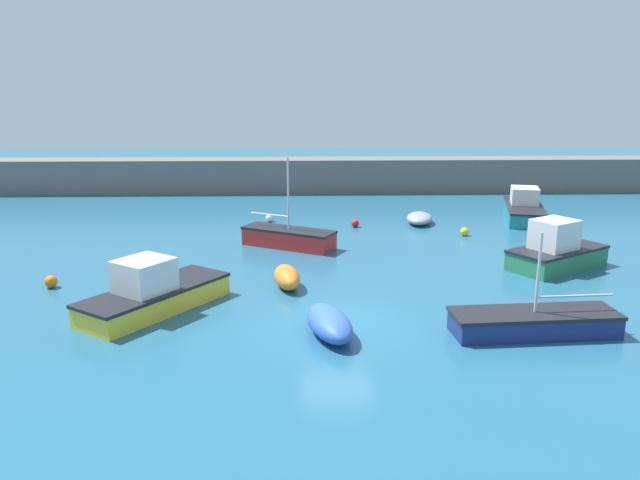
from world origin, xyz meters
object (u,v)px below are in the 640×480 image
cabin_cruiser_white (152,293)px  motorboat_with_cabin (556,251)px  motorboat_grey_hull (524,208)px  mooring_buoy_orange (51,282)px  fishing_dinghy_green (287,277)px  mooring_buoy_yellow (465,232)px  sailboat_twin_hulled (534,322)px  rowboat_white_midwater (419,218)px  mooring_buoy_red (355,223)px  mooring_buoy_white (270,218)px  rowboat_blue_near (329,323)px  sailboat_short_mast (289,238)px

cabin_cruiser_white → motorboat_with_cabin: bearing=-38.0°
motorboat_grey_hull → mooring_buoy_orange: motorboat_grey_hull is taller
fishing_dinghy_green → mooring_buoy_yellow: size_ratio=5.38×
motorboat_grey_hull → sailboat_twin_hulled: bearing=-3.9°
rowboat_white_midwater → mooring_buoy_yellow: size_ratio=6.26×
rowboat_white_midwater → motorboat_with_cabin: 10.27m
motorboat_with_cabin → mooring_buoy_red: bearing=102.7°
mooring_buoy_white → mooring_buoy_yellow: same height
rowboat_blue_near → mooring_buoy_orange: size_ratio=6.45×
motorboat_grey_hull → motorboat_with_cabin: 10.56m
fishing_dinghy_green → mooring_buoy_orange: bearing=-103.4°
fishing_dinghy_green → rowboat_blue_near: size_ratio=0.74×
rowboat_white_midwater → motorboat_with_cabin: size_ratio=0.56×
motorboat_grey_hull → sailboat_short_mast: 15.54m
mooring_buoy_red → mooring_buoy_yellow: 6.21m
cabin_cruiser_white → mooring_buoy_orange: 5.52m
mooring_buoy_yellow → cabin_cruiser_white: bearing=-142.1°
mooring_buoy_white → rowboat_blue_near: bearing=-80.8°
mooring_buoy_orange → motorboat_with_cabin: bearing=5.8°
sailboat_twin_hulled → mooring_buoy_yellow: size_ratio=12.27×
sailboat_short_mast → motorboat_with_cabin: size_ratio=0.98×
motorboat_grey_hull → fishing_dinghy_green: size_ratio=2.56×
sailboat_short_mast → mooring_buoy_red: bearing=78.3°
mooring_buoy_red → mooring_buoy_white: bearing=162.5°
mooring_buoy_red → mooring_buoy_orange: 16.97m
sailboat_short_mast → cabin_cruiser_white: bearing=-89.0°
sailboat_twin_hulled → mooring_buoy_yellow: (1.19, 13.65, -0.17)m
mooring_buoy_yellow → mooring_buoy_white: bearing=160.5°
sailboat_short_mast → sailboat_twin_hulled: bearing=-25.2°
fishing_dinghy_green → mooring_buoy_yellow: 12.78m
sailboat_twin_hulled → rowboat_blue_near: size_ratio=1.68×
cabin_cruiser_white → fishing_dinghy_green: bearing=-26.7°
cabin_cruiser_white → sailboat_twin_hulled: bearing=-65.3°
motorboat_grey_hull → sailboat_short_mast: size_ratio=1.27×
sailboat_twin_hulled → rowboat_blue_near: sailboat_twin_hulled is taller
rowboat_blue_near → sailboat_short_mast: bearing=173.9°
rowboat_white_midwater → cabin_cruiser_white: 18.84m
cabin_cruiser_white → mooring_buoy_yellow: size_ratio=13.08×
cabin_cruiser_white → mooring_buoy_red: (8.49, 13.37, -0.46)m
motorboat_grey_hull → rowboat_white_midwater: bearing=-66.5°
mooring_buoy_white → mooring_buoy_orange: mooring_buoy_orange is taller
motorboat_grey_hull → fishing_dinghy_green: bearing=-33.6°
rowboat_blue_near → motorboat_with_cabin: bearing=111.4°
mooring_buoy_orange → mooring_buoy_white: bearing=55.9°
motorboat_with_cabin → mooring_buoy_yellow: bearing=80.2°
mooring_buoy_orange → sailboat_twin_hulled: bearing=-16.5°
cabin_cruiser_white → mooring_buoy_orange: size_ratio=11.58×
motorboat_grey_hull → cabin_cruiser_white: size_ratio=1.05×
sailboat_twin_hulled → cabin_cruiser_white: bearing=-14.7°
cabin_cruiser_white → sailboat_short_mast: bearing=7.8°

